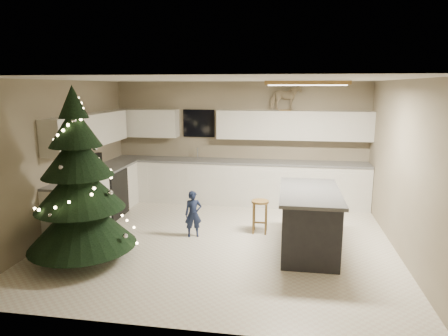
% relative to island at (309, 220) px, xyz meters
% --- Properties ---
extents(ground_plane, '(5.50, 5.50, 0.00)m').
position_rel_island_xyz_m(ground_plane, '(-1.40, 0.17, -0.48)').
color(ground_plane, beige).
extents(room_shell, '(5.52, 5.02, 2.61)m').
position_rel_island_xyz_m(room_shell, '(-1.38, 0.17, 1.27)').
color(room_shell, gray).
rests_on(room_shell, ground_plane).
extents(cabinetry, '(5.50, 3.20, 2.00)m').
position_rel_island_xyz_m(cabinetry, '(-2.31, 1.82, 0.28)').
color(cabinetry, silver).
rests_on(cabinetry, ground_plane).
extents(island, '(0.90, 1.70, 0.95)m').
position_rel_island_xyz_m(island, '(0.00, 0.00, 0.00)').
color(island, black).
rests_on(island, ground_plane).
extents(bar_stool, '(0.30, 0.30, 0.57)m').
position_rel_island_xyz_m(bar_stool, '(-0.79, 0.64, -0.05)').
color(bar_stool, olive).
rests_on(bar_stool, ground_plane).
extents(christmas_tree, '(1.58, 1.52, 2.52)m').
position_rel_island_xyz_m(christmas_tree, '(-3.25, -0.89, 0.56)').
color(christmas_tree, '#3F2816').
rests_on(christmas_tree, ground_plane).
extents(toddler, '(0.33, 0.27, 0.79)m').
position_rel_island_xyz_m(toddler, '(-1.89, 0.28, -0.09)').
color(toddler, '#161839').
rests_on(toddler, ground_plane).
extents(rocking_horse, '(0.67, 0.48, 0.53)m').
position_rel_island_xyz_m(rocking_horse, '(-0.43, 2.49, 1.80)').
color(rocking_horse, olive).
rests_on(rocking_horse, cabinetry).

